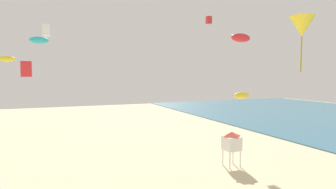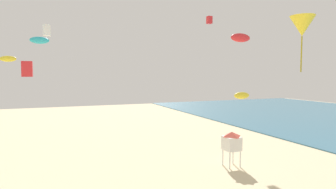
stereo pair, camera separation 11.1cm
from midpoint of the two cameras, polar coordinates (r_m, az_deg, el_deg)
lifeguard_stand at (r=21.52m, az=12.80°, el=-9.16°), size 1.10×1.10×2.55m
kite_white_box at (r=32.09m, az=-23.04°, el=11.78°), size 0.71×0.71×1.12m
kite_red_box at (r=31.93m, az=-26.33°, el=4.60°), size 0.99×0.99×1.56m
kite_yellow_delta_2 at (r=21.67m, az=25.46°, el=12.27°), size 1.66×1.66×3.77m
kite_red_box_3 at (r=34.19m, az=8.39°, el=14.57°), size 0.54×0.54×0.84m
kite_cyan_parafoil at (r=28.31m, az=-24.27°, el=9.90°), size 1.63×0.45×0.64m
kite_yellow_parafoil at (r=22.75m, az=14.70°, el=-0.19°), size 1.38×0.38×0.54m
kite_yellow_parafoil_2 at (r=41.90m, az=-29.38°, el=6.26°), size 1.95×0.54×0.76m
kite_red_parafoil at (r=17.92m, az=14.51°, el=10.97°), size 1.35×0.38×0.53m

